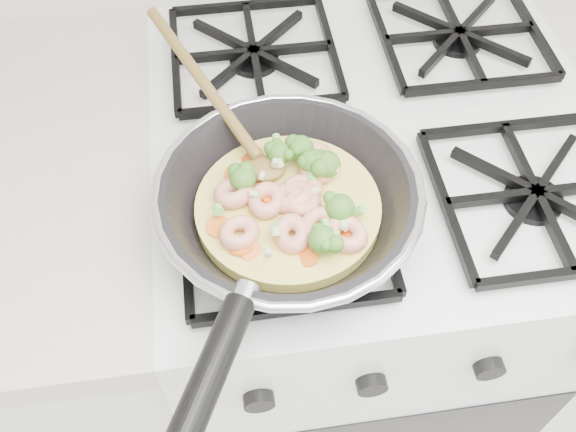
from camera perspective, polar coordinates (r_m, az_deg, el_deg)
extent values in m
cube|color=white|center=(1.21, 5.80, -7.12)|extent=(0.60, 0.60, 0.90)
cube|color=black|center=(0.84, 8.37, 8.54)|extent=(0.56, 0.56, 0.02)
torus|color=silver|center=(0.67, 0.00, 2.35)|extent=(0.29, 0.29, 0.01)
cylinder|color=black|center=(0.57, -7.55, -15.05)|extent=(0.11, 0.17, 0.03)
cylinder|color=#ECDD66|center=(0.70, 0.00, 0.68)|extent=(0.20, 0.20, 0.02)
ellipsoid|color=brown|center=(0.71, -2.19, 4.27)|extent=(0.06, 0.06, 0.01)
cylinder|color=brown|center=(0.78, -7.77, 12.01)|extent=(0.12, 0.24, 0.05)
torus|color=#E19F85|center=(0.68, -1.95, 1.43)|extent=(0.06, 0.06, 0.02)
torus|color=#E19F85|center=(0.69, -4.88, 2.06)|extent=(0.06, 0.06, 0.03)
torus|color=#E19F85|center=(0.71, 2.73, 4.12)|extent=(0.05, 0.05, 0.02)
torus|color=#E19F85|center=(0.69, 0.48, 1.73)|extent=(0.05, 0.06, 0.03)
torus|color=#E19F85|center=(0.66, 5.20, -1.61)|extent=(0.07, 0.07, 0.02)
torus|color=#E19F85|center=(0.72, 2.62, 5.33)|extent=(0.05, 0.05, 0.02)
torus|color=#E19F85|center=(0.66, 2.96, -0.93)|extent=(0.07, 0.07, 0.03)
torus|color=#E19F85|center=(0.69, 1.31, 2.44)|extent=(0.05, 0.05, 0.02)
torus|color=#E19F85|center=(0.66, 0.37, -1.59)|extent=(0.05, 0.05, 0.03)
torus|color=#E19F85|center=(0.66, -4.40, -1.51)|extent=(0.06, 0.06, 0.02)
torus|color=#E19F85|center=(0.68, 1.31, 1.17)|extent=(0.04, 0.04, 0.02)
ellipsoid|color=#4A842B|center=(0.69, -4.08, 3.35)|extent=(0.04, 0.04, 0.03)
ellipsoid|color=#4A842B|center=(0.70, 3.46, 4.63)|extent=(0.04, 0.04, 0.03)
ellipsoid|color=#4A842B|center=(0.70, 2.24, 4.88)|extent=(0.04, 0.04, 0.03)
ellipsoid|color=#4A842B|center=(0.72, 1.14, 6.09)|extent=(0.04, 0.04, 0.03)
ellipsoid|color=#4A842B|center=(0.64, 3.11, -2.11)|extent=(0.04, 0.04, 0.03)
ellipsoid|color=#4A842B|center=(0.71, -0.82, 5.64)|extent=(0.03, 0.03, 0.03)
ellipsoid|color=#4A842B|center=(0.66, 4.69, 0.70)|extent=(0.04, 0.04, 0.03)
cylinder|color=orange|center=(0.70, -2.27, 2.05)|extent=(0.03, 0.03, 0.01)
cylinder|color=orange|center=(0.74, -3.24, 5.44)|extent=(0.04, 0.04, 0.01)
cylinder|color=orange|center=(0.65, 1.73, -3.57)|extent=(0.04, 0.04, 0.01)
cylinder|color=orange|center=(0.69, -2.06, 0.89)|extent=(0.03, 0.03, 0.01)
cylinder|color=orange|center=(0.67, -6.19, -1.01)|extent=(0.04, 0.04, 0.01)
cylinder|color=orange|center=(0.67, 4.93, -1.68)|extent=(0.04, 0.04, 0.01)
cylinder|color=orange|center=(0.72, -4.78, 3.73)|extent=(0.03, 0.03, 0.01)
cylinder|color=orange|center=(0.68, 2.35, -0.36)|extent=(0.03, 0.03, 0.01)
cylinder|color=orange|center=(0.65, -3.33, -3.20)|extent=(0.03, 0.03, 0.01)
cylinder|color=orange|center=(0.72, -3.73, 3.59)|extent=(0.04, 0.04, 0.01)
cylinder|color=orange|center=(0.66, -4.23, -2.65)|extent=(0.03, 0.03, 0.00)
cylinder|color=orange|center=(0.69, -1.35, 1.66)|extent=(0.04, 0.04, 0.00)
cylinder|color=#B3CA8E|center=(0.66, 5.12, -0.88)|extent=(0.01, 0.01, 0.01)
cylinder|color=#74CE52|center=(0.65, 3.37, -0.70)|extent=(0.01, 0.01, 0.01)
cylinder|color=#B3CA8E|center=(0.63, -1.88, -3.28)|extent=(0.01, 0.01, 0.01)
cylinder|color=#74CE52|center=(0.64, 4.18, -2.91)|extent=(0.01, 0.01, 0.01)
cylinder|color=#B3CA8E|center=(0.67, -3.01, 1.97)|extent=(0.01, 0.01, 0.01)
cylinder|color=#74CE52|center=(0.72, -1.05, 6.96)|extent=(0.01, 0.01, 0.01)
cylinder|color=#B3CA8E|center=(0.72, -2.99, 5.87)|extent=(0.01, 0.01, 0.01)
cylinder|color=#B3CA8E|center=(0.68, 2.39, 2.26)|extent=(0.01, 0.01, 0.01)
cylinder|color=#74CE52|center=(0.70, 3.58, 4.11)|extent=(0.01, 0.01, 0.01)
cylinder|color=#B3CA8E|center=(0.70, -0.84, 4.80)|extent=(0.01, 0.01, 0.01)
cylinder|color=#74CE52|center=(0.70, 2.15, 3.46)|extent=(0.01, 0.01, 0.01)
cylinder|color=#74CE52|center=(0.70, 1.89, 4.73)|extent=(0.01, 0.01, 0.01)
cylinder|color=#74CE52|center=(0.64, 4.21, -1.78)|extent=(0.01, 0.01, 0.01)
cylinder|color=#B3CA8E|center=(0.70, -1.16, 4.78)|extent=(0.01, 0.01, 0.01)
cylinder|color=#B3CA8E|center=(0.64, -1.14, -1.34)|extent=(0.01, 0.01, 0.01)
cylinder|color=#74CE52|center=(0.65, -1.06, -0.91)|extent=(0.01, 0.01, 0.01)
cylinder|color=#B3CA8E|center=(0.69, -2.42, 3.64)|extent=(0.01, 0.01, 0.01)
cylinder|color=#74CE52|center=(0.67, 6.47, 0.51)|extent=(0.01, 0.01, 0.01)
cylinder|color=#B3CA8E|center=(0.70, 4.31, 4.21)|extent=(0.01, 0.01, 0.01)
cylinder|color=#74CE52|center=(0.67, -6.28, 0.57)|extent=(0.01, 0.01, 0.01)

